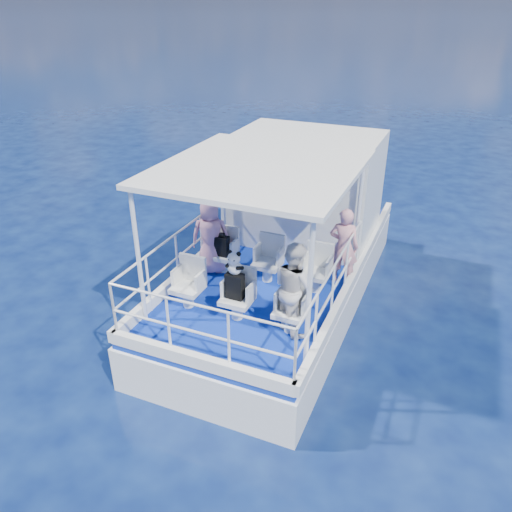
{
  "coord_description": "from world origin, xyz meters",
  "views": [
    {
      "loc": [
        2.89,
        -7.13,
        5.53
      ],
      "look_at": [
        0.03,
        -0.4,
        1.7
      ],
      "focal_mm": 35.0,
      "sensor_mm": 36.0,
      "label": 1
    }
  ],
  "objects_px": {
    "passenger_stbd_aft": "(294,288)",
    "panda": "(234,263)",
    "passenger_port_fwd": "(211,236)",
    "backpack_center": "(235,286)"
  },
  "relations": [
    {
      "from": "backpack_center",
      "to": "passenger_stbd_aft",
      "type": "bearing_deg",
      "value": 5.31
    },
    {
      "from": "passenger_stbd_aft",
      "to": "panda",
      "type": "xyz_separation_m",
      "value": [
        -0.95,
        -0.07,
        0.26
      ]
    },
    {
      "from": "passenger_port_fwd",
      "to": "panda",
      "type": "relative_size",
      "value": 3.73
    },
    {
      "from": "passenger_port_fwd",
      "to": "panda",
      "type": "height_order",
      "value": "passenger_port_fwd"
    },
    {
      "from": "passenger_port_fwd",
      "to": "passenger_stbd_aft",
      "type": "bearing_deg",
      "value": 127.23
    },
    {
      "from": "passenger_stbd_aft",
      "to": "panda",
      "type": "height_order",
      "value": "passenger_stbd_aft"
    },
    {
      "from": "backpack_center",
      "to": "panda",
      "type": "bearing_deg",
      "value": 106.69
    },
    {
      "from": "passenger_port_fwd",
      "to": "passenger_stbd_aft",
      "type": "relative_size",
      "value": 0.98
    },
    {
      "from": "passenger_port_fwd",
      "to": "passenger_stbd_aft",
      "type": "height_order",
      "value": "passenger_stbd_aft"
    },
    {
      "from": "passenger_stbd_aft",
      "to": "backpack_center",
      "type": "xyz_separation_m",
      "value": [
        -0.94,
        -0.09,
        -0.15
      ]
    }
  ]
}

